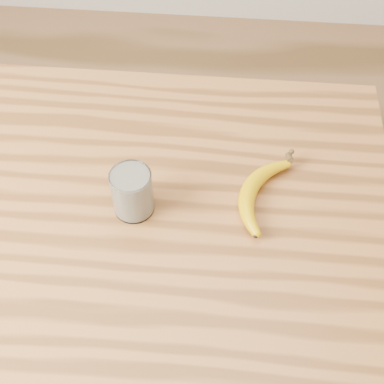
{
  "coord_description": "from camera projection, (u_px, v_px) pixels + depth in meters",
  "views": [
    {
      "loc": [
        0.24,
        -0.64,
        1.76
      ],
      "look_at": [
        0.19,
        0.01,
        0.93
      ],
      "focal_mm": 50.0,
      "sensor_mm": 36.0,
      "label": 1
    }
  ],
  "objects": [
    {
      "name": "table",
      "position": [
        108.0,
        234.0,
        1.19
      ],
      "size": [
        1.2,
        0.8,
        0.9
      ],
      "color": "#A1632F",
      "rests_on": "ground"
    },
    {
      "name": "smoothie_glass",
      "position": [
        132.0,
        192.0,
        1.03
      ],
      "size": [
        0.08,
        0.08,
        0.1
      ],
      "color": "white",
      "rests_on": "table"
    },
    {
      "name": "room",
      "position": [
        56.0,
        0.0,
        0.73
      ],
      "size": [
        4.04,
        4.04,
        2.7
      ],
      "color": "#8D613D",
      "rests_on": "ground"
    },
    {
      "name": "banana",
      "position": [
        249.0,
        189.0,
        1.08
      ],
      "size": [
        0.19,
        0.3,
        0.03
      ],
      "primitive_type": null,
      "rotation": [
        0.0,
        0.0,
        -0.33
      ],
      "color": "#D4A000",
      "rests_on": "table"
    }
  ]
}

